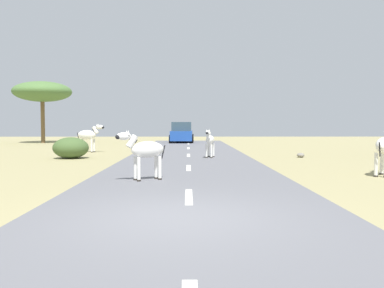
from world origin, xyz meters
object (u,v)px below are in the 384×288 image
(zebra_3, at_px, (88,135))
(tree_2, at_px, (42,92))
(zebra_0, at_px, (210,140))
(car_0, at_px, (182,133))
(rock_0, at_px, (301,155))
(bush_1, at_px, (71,148))
(zebra_1, at_px, (145,150))

(zebra_3, distance_m, tree_2, 13.59)
(zebra_0, xyz_separation_m, car_0, (-1.59, 15.84, -0.02))
(tree_2, height_order, rock_0, tree_2)
(zebra_3, relative_size, tree_2, 0.33)
(zebra_3, xyz_separation_m, car_0, (5.26, 11.45, -0.15))
(tree_2, relative_size, bush_1, 3.07)
(car_0, bearing_deg, bush_1, -106.91)
(zebra_0, distance_m, tree_2, 21.02)
(zebra_0, xyz_separation_m, tree_2, (-13.43, 15.79, 3.48))
(zebra_3, bearing_deg, tree_2, -133.78)
(zebra_3, relative_size, rock_0, 4.35)
(zebra_3, distance_m, rock_0, 12.02)
(bush_1, height_order, rock_0, bush_1)
(tree_2, bearing_deg, rock_0, -40.21)
(zebra_0, bearing_deg, zebra_3, -19.97)
(zebra_1, distance_m, zebra_3, 13.13)
(zebra_1, distance_m, tree_2, 26.42)
(car_0, bearing_deg, tree_2, -178.73)
(zebra_0, distance_m, car_0, 15.92)
(rock_0, bearing_deg, zebra_0, -172.41)
(bush_1, distance_m, rock_0, 11.23)
(zebra_1, bearing_deg, zebra_3, -8.88)
(zebra_0, height_order, rock_0, zebra_0)
(zebra_3, bearing_deg, zebra_0, 73.49)
(car_0, distance_m, bush_1, 16.52)
(bush_1, bearing_deg, car_0, 72.04)
(car_0, relative_size, bush_1, 2.57)
(zebra_1, height_order, zebra_3, zebra_3)
(zebra_1, distance_m, bush_1, 9.17)
(zebra_0, bearing_deg, car_0, -71.54)
(rock_0, bearing_deg, zebra_3, 161.58)
(zebra_3, xyz_separation_m, bush_1, (0.16, -4.27, -0.48))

